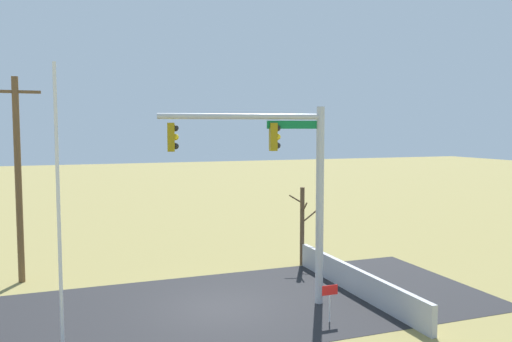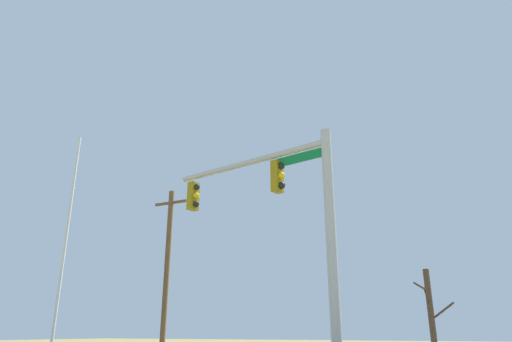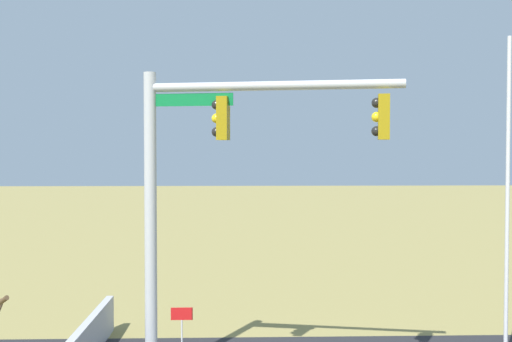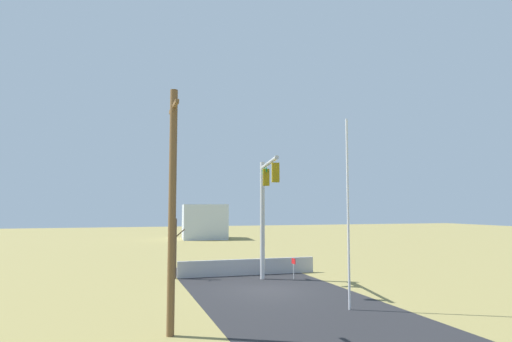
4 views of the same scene
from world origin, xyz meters
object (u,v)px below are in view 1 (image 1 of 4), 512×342
object	(u,v)px
bare_tree	(302,225)
utility_pole	(18,177)
open_sign	(330,295)
signal_mast	(281,170)
flagpole	(59,209)

from	to	relation	value
bare_tree	utility_pole	bearing A→B (deg)	172.44
bare_tree	open_sign	bearing A→B (deg)	-108.43
bare_tree	open_sign	distance (m)	7.20
open_sign	signal_mast	bearing A→B (deg)	112.23
signal_mast	bare_tree	bearing A→B (deg)	56.79
signal_mast	flagpole	distance (m)	7.40
flagpole	open_sign	xyz separation A→B (m)	(8.09, -0.79, -3.12)
utility_pole	bare_tree	distance (m)	12.25
flagpole	utility_pole	world-z (taller)	utility_pole
utility_pole	bare_tree	bearing A→B (deg)	-7.56
flagpole	utility_pole	xyz separation A→B (m)	(-1.55, 7.55, 0.30)
signal_mast	flagpole	size ratio (longest dim) A/B	0.87
flagpole	bare_tree	xyz separation A→B (m)	(10.34, 5.97, -2.17)
signal_mast	flagpole	bearing A→B (deg)	-170.22
flagpole	bare_tree	bearing A→B (deg)	30.00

